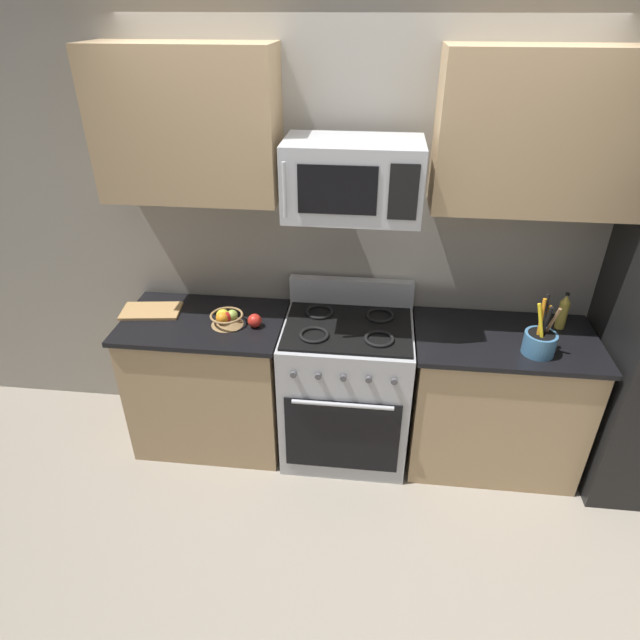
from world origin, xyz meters
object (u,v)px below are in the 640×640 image
object	(u,v)px
range_oven	(346,388)
apple_loose	(255,321)
fruit_basket	(226,318)
utensil_crock	(540,341)
bottle_oil	(563,312)
microwave	(353,179)
cutting_board	(151,311)

from	to	relation	value
range_oven	apple_loose	distance (m)	0.72
fruit_basket	apple_loose	bearing A→B (deg)	-1.65
utensil_crock	bottle_oil	world-z (taller)	utensil_crock
fruit_basket	bottle_oil	size ratio (longest dim) A/B	0.86
microwave	apple_loose	world-z (taller)	microwave
range_oven	microwave	bearing A→B (deg)	90.09
microwave	utensil_crock	world-z (taller)	microwave
bottle_oil	range_oven	bearing A→B (deg)	-173.12
utensil_crock	cutting_board	world-z (taller)	utensil_crock
range_oven	microwave	xyz separation A→B (m)	(-0.00, 0.03, 1.30)
fruit_basket	apple_loose	xyz separation A→B (m)	(0.17, -0.00, -0.00)
microwave	fruit_basket	xyz separation A→B (m)	(-0.71, -0.07, -0.82)
microwave	utensil_crock	distance (m)	1.31
cutting_board	bottle_oil	xyz separation A→B (m)	(2.43, 0.09, 0.10)
range_oven	fruit_basket	world-z (taller)	range_oven
microwave	apple_loose	bearing A→B (deg)	-172.54
apple_loose	cutting_board	distance (m)	0.68
fruit_basket	bottle_oil	world-z (taller)	bottle_oil
cutting_board	range_oven	bearing A→B (deg)	-2.58
utensil_crock	apple_loose	size ratio (longest dim) A/B	4.16
bottle_oil	apple_loose	bearing A→B (deg)	-173.81
range_oven	apple_loose	xyz separation A→B (m)	(-0.54, -0.04, 0.48)
range_oven	fruit_basket	xyz separation A→B (m)	(-0.71, -0.04, 0.48)
microwave	cutting_board	bearing A→B (deg)	178.70
utensil_crock	microwave	bearing A→B (deg)	170.87
range_oven	microwave	world-z (taller)	microwave
apple_loose	cutting_board	xyz separation A→B (m)	(-0.67, 0.10, -0.03)
utensil_crock	bottle_oil	size ratio (longest dim) A/B	1.50
fruit_basket	cutting_board	bearing A→B (deg)	169.37
range_oven	apple_loose	size ratio (longest dim) A/B	13.34
microwave	apple_loose	xyz separation A→B (m)	(-0.54, -0.07, -0.83)
cutting_board	bottle_oil	world-z (taller)	bottle_oil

